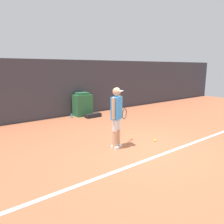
% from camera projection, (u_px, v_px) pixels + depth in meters
% --- Properties ---
extents(ground_plane, '(24.00, 24.00, 0.00)m').
position_uv_depth(ground_plane, '(145.00, 149.00, 6.01)').
color(ground_plane, '#B76642').
extents(back_wall, '(24.00, 0.10, 2.54)m').
position_uv_depth(back_wall, '(62.00, 89.00, 9.73)').
color(back_wall, '#383842').
rests_on(back_wall, ground_plane).
extents(court_baseline, '(21.60, 0.10, 0.01)m').
position_uv_depth(court_baseline, '(161.00, 155.00, 5.58)').
color(court_baseline, white).
rests_on(court_baseline, ground_plane).
extents(tennis_player, '(0.87, 0.51, 1.69)m').
position_uv_depth(tennis_player, '(117.00, 115.00, 5.93)').
color(tennis_player, tan).
rests_on(tennis_player, ground_plane).
extents(tennis_ball, '(0.07, 0.07, 0.07)m').
position_uv_depth(tennis_ball, '(155.00, 140.00, 6.61)').
color(tennis_ball, '#D1E533').
rests_on(tennis_ball, ground_plane).
extents(covered_chair, '(0.79, 0.56, 1.07)m').
position_uv_depth(covered_chair, '(83.00, 105.00, 10.07)').
color(covered_chair, '#28663D').
rests_on(covered_chair, ground_plane).
extents(equipment_bag, '(0.73, 0.27, 0.17)m').
position_uv_depth(equipment_bag, '(93.00, 115.00, 9.76)').
color(equipment_bag, black).
rests_on(equipment_bag, ground_plane).
extents(water_bottle, '(0.07, 0.07, 0.21)m').
position_uv_depth(water_bottle, '(72.00, 116.00, 9.68)').
color(water_bottle, '#33ADD6').
rests_on(water_bottle, ground_plane).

